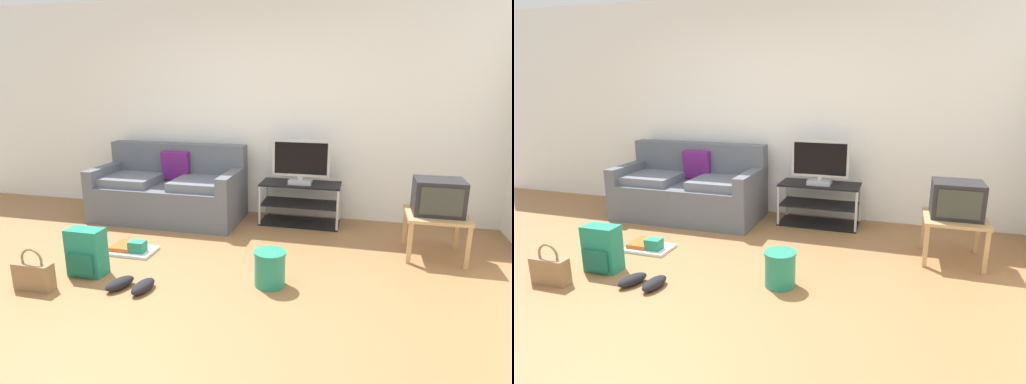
# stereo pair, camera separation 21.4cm
# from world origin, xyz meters

# --- Properties ---
(ground_plane) EXTENTS (9.00, 9.80, 0.02)m
(ground_plane) POSITION_xyz_m (0.00, 0.00, -0.01)
(ground_plane) COLOR olive
(wall_back) EXTENTS (9.00, 0.10, 2.70)m
(wall_back) POSITION_xyz_m (0.00, 2.45, 1.35)
(wall_back) COLOR white
(wall_back) RESTS_ON ground_plane
(couch) EXTENTS (1.81, 0.88, 0.92)m
(couch) POSITION_xyz_m (-0.93, 1.90, 0.35)
(couch) COLOR #565B66
(couch) RESTS_ON ground_plane
(tv_stand) EXTENTS (0.95, 0.43, 0.51)m
(tv_stand) POSITION_xyz_m (0.69, 2.08, 0.25)
(tv_stand) COLOR black
(tv_stand) RESTS_ON ground_plane
(flat_tv) EXTENTS (0.68, 0.22, 0.52)m
(flat_tv) POSITION_xyz_m (0.69, 2.06, 0.76)
(flat_tv) COLOR #B2B2B7
(flat_tv) RESTS_ON tv_stand
(side_table) EXTENTS (0.57, 0.57, 0.43)m
(side_table) POSITION_xyz_m (2.12, 1.41, 0.37)
(side_table) COLOR tan
(side_table) RESTS_ON ground_plane
(crt_tv) EXTENTS (0.45, 0.38, 0.34)m
(crt_tv) POSITION_xyz_m (2.12, 1.43, 0.60)
(crt_tv) COLOR #232326
(crt_tv) RESTS_ON side_table
(backpack) EXTENTS (0.32, 0.25, 0.43)m
(backpack) POSITION_xyz_m (-0.94, 0.20, 0.21)
(backpack) COLOR #238466
(backpack) RESTS_ON ground_plane
(handbag) EXTENTS (0.33, 0.11, 0.36)m
(handbag) POSITION_xyz_m (-1.20, -0.15, 0.13)
(handbag) COLOR olive
(handbag) RESTS_ON ground_plane
(cleaning_bucket) EXTENTS (0.28, 0.28, 0.31)m
(cleaning_bucket) POSITION_xyz_m (0.68, 0.40, 0.16)
(cleaning_bucket) COLOR #238466
(cleaning_bucket) RESTS_ON ground_plane
(sneakers_pair) EXTENTS (0.40, 0.30, 0.09)m
(sneakers_pair) POSITION_xyz_m (-0.42, 0.03, 0.04)
(sneakers_pair) COLOR black
(sneakers_pair) RESTS_ON ground_plane
(floor_tray) EXTENTS (0.47, 0.33, 0.14)m
(floor_tray) POSITION_xyz_m (-0.83, 0.76, 0.04)
(floor_tray) COLOR silver
(floor_tray) RESTS_ON ground_plane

